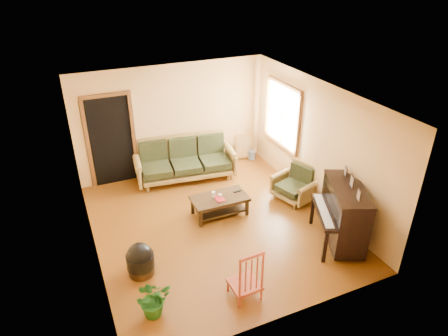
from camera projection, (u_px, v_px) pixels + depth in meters
name	position (u px, v px, depth m)	size (l,w,h in m)	color
floor	(215.00, 224.00, 7.85)	(5.00, 5.00, 0.00)	#592E0B
doorway	(111.00, 142.00, 8.85)	(1.08, 0.16, 2.05)	black
window	(283.00, 115.00, 8.98)	(0.12, 1.36, 1.46)	white
sofa	(185.00, 160.00, 9.24)	(2.28, 0.96, 0.98)	olive
coffee_table	(220.00, 206.00, 8.07)	(1.12, 0.61, 0.41)	black
armchair	(294.00, 184.00, 8.46)	(0.76, 0.80, 0.80)	olive
piano	(344.00, 215.00, 7.12)	(0.77, 1.31, 1.16)	black
footstool	(141.00, 263.00, 6.55)	(0.46, 0.46, 0.43)	black
red_chair	(245.00, 272.00, 5.99)	(0.44, 0.48, 0.94)	maroon
leaning_frame	(244.00, 146.00, 10.27)	(0.50, 0.11, 0.67)	#B5843C
ceramic_crock	(252.00, 155.00, 10.33)	(0.18, 0.18, 0.23)	#304C91
potted_plant	(153.00, 299.00, 5.76)	(0.52, 0.45, 0.58)	#1F5F1B
book	(216.00, 200.00, 7.86)	(0.17, 0.23, 0.02)	maroon
candle	(213.00, 195.00, 7.93)	(0.08, 0.08, 0.13)	white
glass_jar	(220.00, 196.00, 7.97)	(0.08, 0.08, 0.06)	silver
remote	(237.00, 191.00, 8.16)	(0.17, 0.04, 0.02)	black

